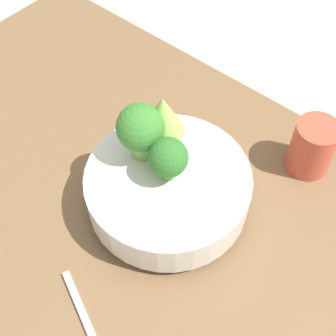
# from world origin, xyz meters

# --- Properties ---
(ground_plane) EXTENTS (6.00, 6.00, 0.00)m
(ground_plane) POSITION_xyz_m (0.00, 0.00, 0.00)
(ground_plane) COLOR beige
(table) EXTENTS (1.17, 0.67, 0.04)m
(table) POSITION_xyz_m (0.00, 0.00, 0.02)
(table) COLOR brown
(table) RESTS_ON ground_plane
(bowl) EXTENTS (0.25, 0.25, 0.07)m
(bowl) POSITION_xyz_m (-0.01, 0.03, 0.08)
(bowl) COLOR silver
(bowl) RESTS_ON table
(broccoli_floret_left) EXTENTS (0.07, 0.07, 0.10)m
(broccoli_floret_left) POSITION_xyz_m (-0.06, 0.04, 0.17)
(broccoli_floret_left) COLOR #7AB256
(broccoli_floret_left) RESTS_ON bowl
(broccoli_floret_center) EXTENTS (0.06, 0.06, 0.07)m
(broccoli_floret_center) POSITION_xyz_m (-0.01, 0.03, 0.16)
(broccoli_floret_center) COLOR #609347
(broccoli_floret_center) RESTS_ON bowl
(romanesco_piece_far) EXTENTS (0.06, 0.06, 0.10)m
(romanesco_piece_far) POSITION_xyz_m (-0.05, 0.07, 0.18)
(romanesco_piece_far) COLOR #609347
(romanesco_piece_far) RESTS_ON bowl
(cup) EXTENTS (0.07, 0.07, 0.09)m
(cup) POSITION_xyz_m (0.12, 0.24, 0.09)
(cup) COLOR #C64C38
(cup) RESTS_ON table
(fork) EXTENTS (0.19, 0.08, 0.01)m
(fork) POSITION_xyz_m (0.05, -0.19, 0.04)
(fork) COLOR silver
(fork) RESTS_ON table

